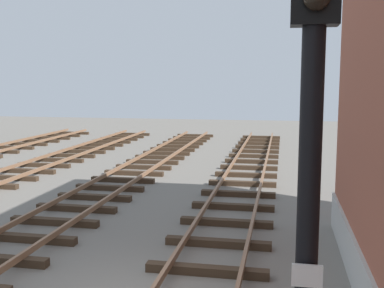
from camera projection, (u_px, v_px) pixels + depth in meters
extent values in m
cube|color=#38281C|center=(207.00, 271.00, 9.51)|extent=(2.50, 0.24, 0.18)
cube|color=#38281C|center=(218.00, 243.00, 11.12)|extent=(2.50, 0.24, 0.18)
cube|color=#38281C|center=(226.00, 223.00, 12.74)|extent=(2.50, 0.24, 0.18)
cube|color=#38281C|center=(233.00, 207.00, 14.35)|extent=(2.50, 0.24, 0.18)
cube|color=#38281C|center=(238.00, 194.00, 15.96)|extent=(2.50, 0.24, 0.18)
cube|color=#38281C|center=(242.00, 184.00, 17.57)|extent=(2.50, 0.24, 0.18)
cube|color=#38281C|center=(246.00, 175.00, 19.19)|extent=(2.50, 0.24, 0.18)
cube|color=#38281C|center=(249.00, 168.00, 20.80)|extent=(2.50, 0.24, 0.18)
cube|color=#38281C|center=(251.00, 161.00, 22.41)|extent=(2.50, 0.24, 0.18)
cube|color=#38281C|center=(254.00, 156.00, 24.03)|extent=(2.50, 0.24, 0.18)
cube|color=#38281C|center=(255.00, 151.00, 25.64)|extent=(2.50, 0.24, 0.18)
cube|color=#38281C|center=(257.00, 147.00, 27.25)|extent=(2.50, 0.24, 0.18)
cube|color=#38281C|center=(259.00, 143.00, 28.87)|extent=(2.50, 0.24, 0.18)
cube|color=#38281C|center=(260.00, 140.00, 30.48)|extent=(2.50, 0.24, 0.18)
cube|color=#38281C|center=(261.00, 137.00, 32.09)|extent=(2.50, 0.24, 0.18)
cube|color=#38281C|center=(28.00, 238.00, 11.46)|extent=(2.50, 0.24, 0.18)
cube|color=#38281C|center=(55.00, 222.00, 12.81)|extent=(2.50, 0.24, 0.18)
cube|color=#38281C|center=(77.00, 208.00, 14.16)|extent=(2.50, 0.24, 0.18)
cube|color=#38281C|center=(95.00, 197.00, 15.51)|extent=(2.50, 0.24, 0.18)
cube|color=#38281C|center=(110.00, 188.00, 16.87)|extent=(2.50, 0.24, 0.18)
cube|color=#38281C|center=(123.00, 180.00, 18.22)|extent=(2.50, 0.24, 0.18)
cube|color=#38281C|center=(134.00, 173.00, 19.57)|extent=(2.50, 0.24, 0.18)
cube|color=#38281C|center=(144.00, 167.00, 20.92)|extent=(2.50, 0.24, 0.18)
cube|color=#38281C|center=(152.00, 162.00, 22.27)|extent=(2.50, 0.24, 0.18)
cube|color=#38281C|center=(160.00, 157.00, 23.62)|extent=(2.50, 0.24, 0.18)
cube|color=#38281C|center=(166.00, 153.00, 24.97)|extent=(2.50, 0.24, 0.18)
cube|color=#38281C|center=(172.00, 149.00, 26.33)|extent=(2.50, 0.24, 0.18)
cube|color=#38281C|center=(178.00, 146.00, 27.68)|extent=(2.50, 0.24, 0.18)
cube|color=#38281C|center=(183.00, 143.00, 29.03)|extent=(2.50, 0.24, 0.18)
cube|color=#38281C|center=(187.00, 140.00, 30.38)|extent=(2.50, 0.24, 0.18)
cube|color=#38281C|center=(191.00, 138.00, 31.73)|extent=(2.50, 0.24, 0.18)
cube|color=#38281C|center=(195.00, 136.00, 33.08)|extent=(2.50, 0.24, 0.18)
cube|color=#38281C|center=(8.00, 178.00, 18.65)|extent=(2.50, 0.24, 0.18)
cube|color=#38281C|center=(27.00, 171.00, 20.04)|extent=(2.50, 0.24, 0.18)
cube|color=#38281C|center=(44.00, 165.00, 21.43)|extent=(2.50, 0.24, 0.18)
cube|color=#38281C|center=(59.00, 160.00, 22.81)|extent=(2.50, 0.24, 0.18)
cube|color=#38281C|center=(72.00, 155.00, 24.20)|extent=(2.50, 0.24, 0.18)
cube|color=#38281C|center=(83.00, 151.00, 25.59)|extent=(2.50, 0.24, 0.18)
cube|color=#38281C|center=(93.00, 148.00, 26.98)|extent=(2.50, 0.24, 0.18)
cube|color=#38281C|center=(103.00, 145.00, 28.37)|extent=(2.50, 0.24, 0.18)
cube|color=#38281C|center=(111.00, 142.00, 29.76)|extent=(2.50, 0.24, 0.18)
cube|color=#38281C|center=(119.00, 139.00, 31.15)|extent=(2.50, 0.24, 0.18)
cube|color=#38281C|center=(126.00, 136.00, 32.54)|extent=(2.50, 0.24, 0.18)
cube|color=#38281C|center=(133.00, 134.00, 33.93)|extent=(2.50, 0.24, 0.18)
cube|color=#38281C|center=(13.00, 147.00, 27.15)|extent=(2.50, 0.24, 0.18)
cube|color=#38281C|center=(28.00, 144.00, 28.66)|extent=(2.50, 0.24, 0.18)
cube|color=#38281C|center=(41.00, 141.00, 30.18)|extent=(2.50, 0.24, 0.18)
cube|color=#38281C|center=(52.00, 138.00, 31.69)|extent=(2.50, 0.24, 0.18)
cube|color=#38281C|center=(63.00, 135.00, 33.21)|extent=(2.50, 0.24, 0.18)
cube|color=#38281C|center=(72.00, 133.00, 34.72)|extent=(2.50, 0.24, 0.18)
cube|color=white|center=(307.00, 276.00, 3.71)|extent=(0.24, 0.03, 0.18)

